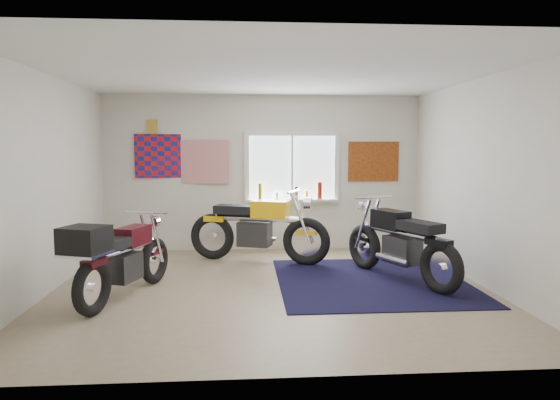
{
  "coord_description": "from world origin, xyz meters",
  "views": [
    {
      "loc": [
        -0.34,
        -6.22,
        1.79
      ],
      "look_at": [
        0.14,
        0.4,
        1.1
      ],
      "focal_mm": 32.0,
      "sensor_mm": 36.0,
      "label": 1
    }
  ],
  "objects": [
    {
      "name": "ground",
      "position": [
        0.0,
        0.0,
        0.0
      ],
      "size": [
        5.5,
        5.5,
        0.0
      ],
      "primitive_type": "plane",
      "color": "#9E896B",
      "rests_on": "ground"
    },
    {
      "name": "room_shell",
      "position": [
        0.0,
        0.0,
        1.64
      ],
      "size": [
        5.5,
        5.5,
        5.5
      ],
      "color": "white",
      "rests_on": "ground"
    },
    {
      "name": "navy_rug",
      "position": [
        1.36,
        0.24,
        0.01
      ],
      "size": [
        2.5,
        2.6,
        0.01
      ],
      "primitive_type": "cube",
      "rotation": [
        0.0,
        0.0,
        0.0
      ],
      "color": "black",
      "rests_on": "ground"
    },
    {
      "name": "window_assembly",
      "position": [
        0.5,
        2.47,
        1.37
      ],
      "size": [
        1.66,
        0.17,
        1.26
      ],
      "color": "white",
      "rests_on": "room_shell"
    },
    {
      "name": "oil_bottles",
      "position": [
        0.58,
        2.4,
        1.03
      ],
      "size": [
        1.13,
        0.09,
        0.3
      ],
      "color": "#987316",
      "rests_on": "window_assembly"
    },
    {
      "name": "flag_display",
      "position": [
        -1.9,
        2.48,
        2.15
      ],
      "size": [
        1.6,
        0.1,
        1.17
      ],
      "color": "red",
      "rests_on": "room_shell"
    },
    {
      "name": "triumph_poster",
      "position": [
        1.95,
        2.48,
        1.55
      ],
      "size": [
        0.9,
        0.03,
        0.7
      ],
      "primitive_type": "cube",
      "color": "#A54C14",
      "rests_on": "room_shell"
    },
    {
      "name": "yellow_triumph",
      "position": [
        -0.14,
        1.51,
        0.51
      ],
      "size": [
        2.21,
        0.98,
        1.16
      ],
      "rotation": [
        0.0,
        0.0,
        -0.35
      ],
      "color": "black",
      "rests_on": "ground"
    },
    {
      "name": "black_chrome_bike",
      "position": [
        1.75,
        0.27,
        0.49
      ],
      "size": [
        1.06,
        2.02,
        1.11
      ],
      "rotation": [
        0.0,
        0.0,
        2.01
      ],
      "color": "black",
      "rests_on": "navy_rug"
    },
    {
      "name": "maroon_tourer",
      "position": [
        -1.8,
        -0.41,
        0.52
      ],
      "size": [
        0.96,
        1.92,
        0.99
      ],
      "rotation": [
        0.0,
        0.0,
        1.24
      ],
      "color": "black",
      "rests_on": "ground"
    }
  ]
}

